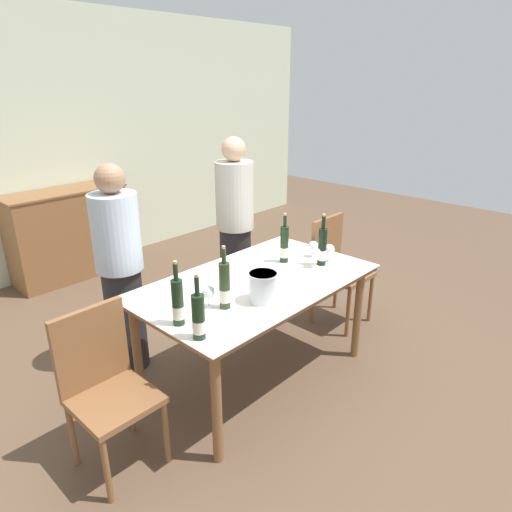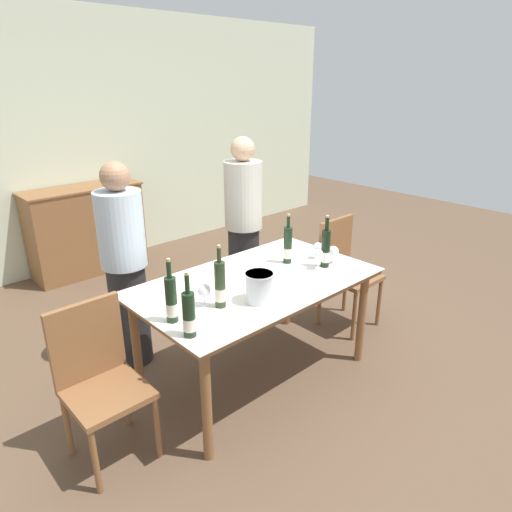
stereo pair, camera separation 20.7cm
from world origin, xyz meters
TOP-DOWN VIEW (x-y plane):
  - ground_plane at (0.00, 0.00)m, footprint 12.00×12.00m
  - back_wall at (0.00, 3.05)m, footprint 8.00×0.10m
  - sideboard_cabinet at (-0.03, 2.76)m, footprint 1.25×0.46m
  - dining_table at (0.00, 0.00)m, footprint 1.66×0.97m
  - ice_bucket at (-0.20, -0.24)m, footprint 0.18×0.18m
  - wine_bottle_0 at (0.54, -0.16)m, footprint 0.06×0.06m
  - wine_bottle_1 at (-0.73, -0.09)m, footprint 0.07×0.07m
  - wine_bottle_2 at (-0.75, -0.28)m, footprint 0.07×0.07m
  - wine_bottle_3 at (-0.41, -0.13)m, footprint 0.07×0.07m
  - wine_bottle_4 at (0.39, 0.08)m, footprint 0.06×0.06m
  - wine_glass_0 at (0.63, -0.02)m, footprint 0.07×0.07m
  - wine_glass_1 at (-0.48, -0.06)m, footprint 0.08×0.08m
  - wine_glass_2 at (0.46, -0.16)m, footprint 0.07×0.07m
  - wine_glass_3 at (0.63, -0.16)m, footprint 0.08×0.08m
  - chair_right_end at (1.13, 0.09)m, footprint 0.42×0.42m
  - chair_left_end at (-1.13, 0.09)m, footprint 0.42×0.42m
  - person_host at (-0.55, 0.81)m, footprint 0.33×0.33m
  - person_guest_left at (0.62, 0.83)m, footprint 0.33×0.33m

SIDE VIEW (x-z plane):
  - ground_plane at x=0.00m, z-range 0.00..0.00m
  - sideboard_cabinet at x=-0.03m, z-range 0.00..0.97m
  - chair_left_end at x=-1.13m, z-range 0.06..0.99m
  - chair_right_end at x=1.13m, z-range 0.07..1.02m
  - dining_table at x=0.00m, z-range 0.31..1.09m
  - person_host at x=-0.55m, z-range 0.00..1.55m
  - person_guest_left at x=0.62m, z-range 0.00..1.62m
  - wine_glass_0 at x=0.63m, z-range 0.80..0.93m
  - wine_glass_3 at x=0.63m, z-range 0.80..0.94m
  - wine_glass_1 at x=-0.48m, z-range 0.80..0.95m
  - ice_bucket at x=-0.20m, z-range 0.78..0.97m
  - wine_glass_2 at x=0.46m, z-range 0.81..0.96m
  - wine_bottle_2 at x=-0.75m, z-range 0.72..1.09m
  - wine_bottle_1 at x=-0.73m, z-range 0.72..1.10m
  - wine_bottle_4 at x=0.39m, z-range 0.72..1.10m
  - wine_bottle_0 at x=0.54m, z-range 0.72..1.11m
  - wine_bottle_3 at x=-0.41m, z-range 0.72..1.11m
  - back_wall at x=0.00m, z-range 0.00..2.80m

